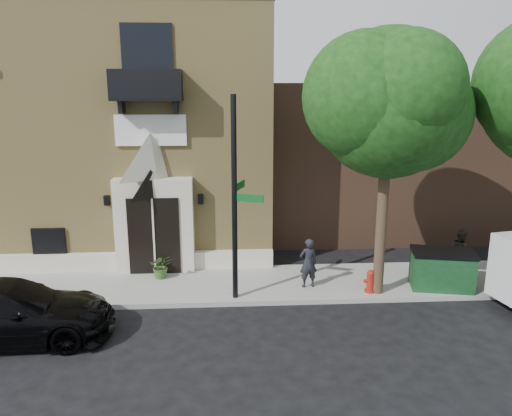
{
  "coord_description": "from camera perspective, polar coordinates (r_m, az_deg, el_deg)",
  "views": [
    {
      "loc": [
        1.43,
        -13.52,
        6.33
      ],
      "look_at": [
        2.36,
        2.0,
        2.48
      ],
      "focal_mm": 35.0,
      "sensor_mm": 36.0,
      "label": 1
    }
  ],
  "objects": [
    {
      "name": "ground",
      "position": [
        15.0,
        -8.76,
        -11.24
      ],
      "size": [
        120.0,
        120.0,
        0.0
      ],
      "primitive_type": "plane",
      "color": "black",
      "rests_on": "ground"
    },
    {
      "name": "sidewalk",
      "position": [
        16.28,
        -4.75,
        -8.75
      ],
      "size": [
        42.0,
        3.0,
        0.15
      ],
      "primitive_type": "cube",
      "color": "gray",
      "rests_on": "ground"
    },
    {
      "name": "church",
      "position": [
        21.99,
        -15.21,
        8.99
      ],
      "size": [
        12.2,
        11.01,
        9.3
      ],
      "color": "tan",
      "rests_on": "ground"
    },
    {
      "name": "neighbour_building",
      "position": [
        25.08,
        21.63,
        5.75
      ],
      "size": [
        18.0,
        8.0,
        6.4
      ],
      "primitive_type": "cube",
      "color": "brown",
      "rests_on": "ground"
    },
    {
      "name": "street_tree_left",
      "position": [
        14.62,
        15.19,
        11.6
      ],
      "size": [
        4.97,
        4.38,
        7.77
      ],
      "color": "#38281C",
      "rests_on": "sidewalk"
    },
    {
      "name": "black_sedan",
      "position": [
        14.31,
        -26.64,
        -10.56
      ],
      "size": [
        5.38,
        2.4,
        1.53
      ],
      "primitive_type": "imported",
      "rotation": [
        0.0,
        0.0,
        1.62
      ],
      "color": "black",
      "rests_on": "ground"
    },
    {
      "name": "street_sign",
      "position": [
        14.26,
        -2.39,
        0.96
      ],
      "size": [
        0.9,
        1.15,
        5.94
      ],
      "rotation": [
        0.0,
        0.0,
        -0.37
      ],
      "color": "black",
      "rests_on": "sidewalk"
    },
    {
      "name": "fire_hydrant",
      "position": [
        15.78,
        12.94,
        -8.15
      ],
      "size": [
        0.41,
        0.33,
        0.71
      ],
      "color": "maroon",
      "rests_on": "sidewalk"
    },
    {
      "name": "dumpster",
      "position": [
        16.64,
        20.49,
        -6.55
      ],
      "size": [
        2.04,
        1.41,
        1.22
      ],
      "rotation": [
        0.0,
        0.0,
        -0.2
      ],
      "color": "#0F3817",
      "rests_on": "sidewalk"
    },
    {
      "name": "planter",
      "position": [
        16.74,
        -10.79,
        -6.55
      ],
      "size": [
        0.83,
        0.75,
        0.81
      ],
      "primitive_type": "imported",
      "rotation": [
        0.0,
        0.0,
        0.18
      ],
      "color": "#375E26",
      "rests_on": "sidewalk"
    },
    {
      "name": "pedestrian_near",
      "position": [
        15.71,
        5.99,
        -6.26
      ],
      "size": [
        0.64,
        0.48,
        1.58
      ],
      "primitive_type": "imported",
      "rotation": [
        0.0,
        0.0,
        3.34
      ],
      "color": "black",
      "rests_on": "sidewalk"
    },
    {
      "name": "pedestrian_far",
      "position": [
        18.07,
        22.3,
        -4.61
      ],
      "size": [
        0.7,
        0.83,
        1.53
      ],
      "primitive_type": "imported",
      "rotation": [
        0.0,
        0.0,
        1.74
      ],
      "color": "#322B22",
      "rests_on": "sidewalk"
    }
  ]
}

